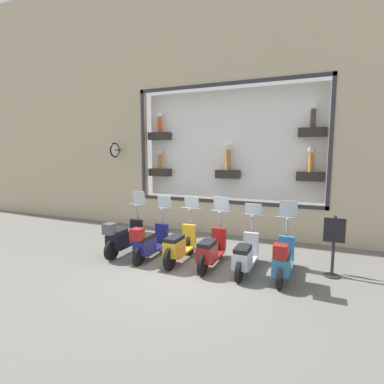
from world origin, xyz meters
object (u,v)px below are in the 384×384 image
Objects in this scene: scooter_teal_0 at (283,260)px; scooter_navy_4 at (149,242)px; shop_sign_post at (334,245)px; scooter_silver_1 at (245,256)px; scooter_black_5 at (123,237)px; scooter_red_2 at (211,250)px; scooter_yellow_3 at (179,245)px.

scooter_teal_0 reaches higher than scooter_navy_4.
shop_sign_post is at bearing -58.81° from scooter_teal_0.
scooter_silver_1 is 1.99m from shop_sign_post.
scooter_teal_0 reaches higher than scooter_silver_1.
scooter_navy_4 is at bearing -91.07° from scooter_black_5.
scooter_red_2 reaches higher than scooter_silver_1.
scooter_black_5 is 1.28× the size of shop_sign_post.
scooter_navy_4 is at bearing 94.98° from scooter_yellow_3.
scooter_yellow_3 is at bearing 89.66° from scooter_silver_1.
shop_sign_post is at bearing -73.43° from scooter_silver_1.
scooter_navy_4 is 0.86m from scooter_black_5.
shop_sign_post is (0.55, -2.73, 0.30)m from scooter_red_2.
scooter_teal_0 is 1.71m from scooter_red_2.
scooter_silver_1 is 0.99× the size of scooter_red_2.
scooter_black_5 is at bearing 88.93° from scooter_navy_4.
scooter_teal_0 reaches higher than shop_sign_post.
scooter_teal_0 is 4.28m from scooter_black_5.
shop_sign_post is (0.55, -3.59, 0.29)m from scooter_yellow_3.
scooter_black_5 is 5.34m from shop_sign_post.
scooter_red_2 is at bearing -87.57° from scooter_navy_4.
shop_sign_post is at bearing -78.61° from scooter_red_2.
scooter_navy_4 is (-0.06, 2.57, 0.04)m from scooter_silver_1.
scooter_red_2 is 2.81m from shop_sign_post.
scooter_red_2 is 1.28× the size of shop_sign_post.
scooter_red_2 is 1.71m from scooter_navy_4.
scooter_yellow_3 is at bearing 89.88° from scooter_red_2.
scooter_teal_0 is at bearing -89.94° from scooter_navy_4.
scooter_teal_0 reaches higher than scooter_red_2.
scooter_navy_4 is 4.50m from shop_sign_post.
scooter_navy_4 reaches higher than scooter_silver_1.
scooter_teal_0 is 2.57m from scooter_yellow_3.
scooter_silver_1 is 1.00× the size of scooter_navy_4.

